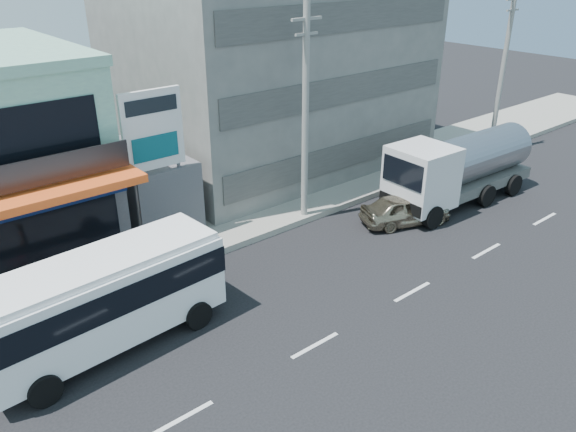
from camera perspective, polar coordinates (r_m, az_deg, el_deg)
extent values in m
plane|color=black|center=(18.95, 2.76, -13.00)|extent=(120.00, 120.00, 0.00)
cube|color=gray|center=(27.90, -2.76, 0.78)|extent=(70.00, 5.00, 0.30)
cube|color=gray|center=(33.12, -1.84, 17.13)|extent=(16.00, 12.00, 14.00)
cube|color=#4C4C51|center=(26.93, -14.61, 2.72)|extent=(3.00, 6.00, 3.50)
cylinder|color=slate|center=(25.44, -14.06, 5.86)|extent=(1.50, 1.50, 0.15)
cylinder|color=gray|center=(23.43, -15.24, 3.18)|extent=(0.16, 0.16, 6.50)
cylinder|color=gray|center=(24.24, -11.00, 4.37)|extent=(0.16, 0.16, 6.50)
cube|color=white|center=(23.16, -13.58, 8.50)|extent=(2.60, 0.18, 3.20)
cylinder|color=#999993|center=(25.29, 1.77, 9.89)|extent=(0.30, 0.30, 10.00)
cube|color=#999993|center=(24.50, 1.91, 19.40)|extent=(1.60, 0.12, 0.12)
cube|color=#999993|center=(24.57, 1.88, 18.00)|extent=(1.20, 0.10, 0.10)
cylinder|color=#999993|center=(37.59, 20.95, 13.44)|extent=(0.30, 0.30, 10.00)
cube|color=#999993|center=(37.11, 21.85, 18.84)|extent=(1.20, 0.10, 0.10)
cube|color=white|center=(18.86, -18.13, -8.07)|extent=(7.82, 2.91, 2.52)
cube|color=black|center=(18.61, -18.33, -6.79)|extent=(7.88, 2.97, 0.93)
cube|color=white|center=(18.17, -18.71, -4.44)|extent=(7.59, 2.68, 0.22)
cylinder|color=black|center=(17.99, -23.47, -15.94)|extent=(1.01, 0.37, 0.99)
cylinder|color=black|center=(19.87, -26.11, -12.17)|extent=(1.01, 0.37, 0.99)
cylinder|color=black|center=(19.68, -9.12, -9.90)|extent=(1.01, 0.37, 0.99)
cylinder|color=black|center=(21.42, -12.87, -7.06)|extent=(1.01, 0.37, 0.99)
imported|color=tan|center=(26.97, 11.86, 0.69)|extent=(4.60, 3.17, 1.46)
cube|color=silver|center=(27.33, 13.38, 3.92)|extent=(2.80, 2.80, 2.91)
cube|color=#595956|center=(30.10, 17.02, 3.09)|extent=(9.04, 2.84, 0.56)
cylinder|color=gray|center=(30.53, 18.61, 5.88)|extent=(6.36, 2.61, 2.35)
cylinder|color=black|center=(26.86, 14.52, -0.11)|extent=(1.13, 0.38, 1.12)
cylinder|color=black|center=(28.34, 10.53, 1.67)|extent=(1.13, 0.38, 1.12)
cylinder|color=black|center=(30.01, 19.52, 1.96)|extent=(1.13, 0.38, 1.12)
cylinder|color=black|center=(31.34, 15.70, 3.48)|extent=(1.13, 0.38, 1.12)
cylinder|color=black|center=(31.90, 21.92, 2.94)|extent=(1.13, 0.38, 1.12)
cylinder|color=black|center=(33.15, 18.21, 4.35)|extent=(1.13, 0.38, 1.12)
imported|color=maroon|center=(21.46, -21.52, -8.54)|extent=(1.67, 0.88, 0.83)
imported|color=#66594C|center=(21.02, -21.89, -6.59)|extent=(0.48, 0.62, 1.53)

